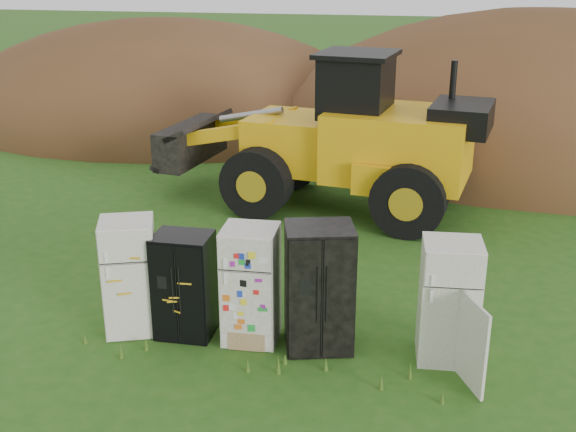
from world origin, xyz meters
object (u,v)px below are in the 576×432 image
at_px(fridge_open_door, 449,301).
at_px(fridge_sticker, 251,285).
at_px(fridge_black_side, 184,285).
at_px(fridge_leftmost, 130,276).
at_px(fridge_dark_mid, 319,288).
at_px(wheel_loader, 316,130).

bearing_deg(fridge_open_door, fridge_sticker, 176.14).
distance_m(fridge_black_side, fridge_open_door, 3.93).
bearing_deg(fridge_black_side, fridge_leftmost, -178.75).
xyz_separation_m(fridge_dark_mid, fridge_open_door, (1.87, 0.02, -0.05)).
distance_m(fridge_dark_mid, fridge_open_door, 1.87).
xyz_separation_m(fridge_dark_mid, wheel_loader, (-1.05, 6.32, 0.83)).
bearing_deg(fridge_open_door, wheel_loader, 110.75).
xyz_separation_m(fridge_leftmost, fridge_dark_mid, (2.93, 0.05, 0.05)).
relative_size(fridge_leftmost, fridge_sticker, 1.00).
bearing_deg(fridge_open_door, fridge_black_side, 176.69).
distance_m(fridge_black_side, fridge_sticker, 1.03).
bearing_deg(fridge_sticker, fridge_black_side, -179.67).
distance_m(fridge_black_side, wheel_loader, 6.51).
distance_m(fridge_leftmost, fridge_dark_mid, 2.93).
distance_m(fridge_sticker, wheel_loader, 6.37).
height_order(fridge_dark_mid, wheel_loader, wheel_loader).
bearing_deg(fridge_dark_mid, fridge_open_door, -13.91).
bearing_deg(fridge_black_side, fridge_sticker, 2.34).
relative_size(fridge_sticker, fridge_open_door, 1.00).
distance_m(fridge_dark_mid, wheel_loader, 6.46).
bearing_deg(wheel_loader, fridge_dark_mid, -71.46).
bearing_deg(fridge_sticker, fridge_leftmost, 179.83).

